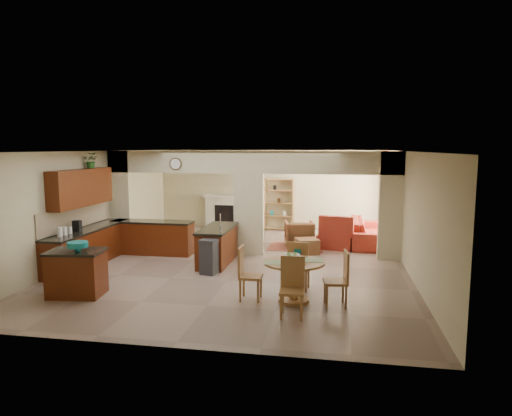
% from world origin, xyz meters
% --- Properties ---
extents(floor, '(10.00, 10.00, 0.00)m').
position_xyz_m(floor, '(0.00, 0.00, 0.00)').
color(floor, '#836B5A').
rests_on(floor, ground).
extents(ceiling, '(10.00, 10.00, 0.00)m').
position_xyz_m(ceiling, '(0.00, 0.00, 2.80)').
color(ceiling, white).
rests_on(ceiling, wall_back).
extents(wall_back, '(8.00, 0.00, 8.00)m').
position_xyz_m(wall_back, '(0.00, 5.00, 1.40)').
color(wall_back, beige).
rests_on(wall_back, floor).
extents(wall_front, '(8.00, 0.00, 8.00)m').
position_xyz_m(wall_front, '(0.00, -5.00, 1.40)').
color(wall_front, beige).
rests_on(wall_front, floor).
extents(wall_left, '(0.00, 10.00, 10.00)m').
position_xyz_m(wall_left, '(-4.00, 0.00, 1.40)').
color(wall_left, beige).
rests_on(wall_left, floor).
extents(wall_right, '(0.00, 10.00, 10.00)m').
position_xyz_m(wall_right, '(4.00, 0.00, 1.40)').
color(wall_right, beige).
rests_on(wall_right, floor).
extents(partition_left_pier, '(0.60, 0.25, 2.80)m').
position_xyz_m(partition_left_pier, '(-3.70, 1.00, 1.40)').
color(partition_left_pier, beige).
rests_on(partition_left_pier, floor).
extents(partition_center_pier, '(0.80, 0.25, 2.20)m').
position_xyz_m(partition_center_pier, '(0.00, 1.00, 1.10)').
color(partition_center_pier, beige).
rests_on(partition_center_pier, floor).
extents(partition_right_pier, '(0.60, 0.25, 2.80)m').
position_xyz_m(partition_right_pier, '(3.70, 1.00, 1.40)').
color(partition_right_pier, beige).
rests_on(partition_right_pier, floor).
extents(partition_header, '(8.00, 0.25, 0.60)m').
position_xyz_m(partition_header, '(0.00, 1.00, 2.50)').
color(partition_header, beige).
rests_on(partition_header, partition_center_pier).
extents(kitchen_counter, '(2.52, 3.29, 1.48)m').
position_xyz_m(kitchen_counter, '(-3.26, -0.25, 0.46)').
color(kitchen_counter, '#3F1107').
rests_on(kitchen_counter, floor).
extents(upper_cabinets, '(0.35, 2.40, 0.90)m').
position_xyz_m(upper_cabinets, '(-3.82, -0.80, 1.92)').
color(upper_cabinets, '#3F1107').
rests_on(upper_cabinets, wall_left).
extents(peninsula, '(0.70, 1.85, 0.91)m').
position_xyz_m(peninsula, '(-0.60, -0.11, 0.46)').
color(peninsula, '#3F1107').
rests_on(peninsula, floor).
extents(wall_clock, '(0.34, 0.03, 0.34)m').
position_xyz_m(wall_clock, '(-2.00, 0.85, 2.45)').
color(wall_clock, '#452D17').
rests_on(wall_clock, partition_header).
extents(rug, '(1.60, 1.30, 0.01)m').
position_xyz_m(rug, '(1.20, 2.10, 0.01)').
color(rug, brown).
rests_on(rug, floor).
extents(fireplace, '(1.60, 0.35, 1.20)m').
position_xyz_m(fireplace, '(-1.60, 4.83, 0.61)').
color(fireplace, beige).
rests_on(fireplace, floor).
extents(shelving_unit, '(1.00, 0.32, 1.80)m').
position_xyz_m(shelving_unit, '(0.35, 4.82, 0.90)').
color(shelving_unit, '#A06237').
rests_on(shelving_unit, floor).
extents(window_a, '(0.02, 0.90, 1.90)m').
position_xyz_m(window_a, '(3.97, 2.30, 1.20)').
color(window_a, white).
rests_on(window_a, wall_right).
extents(window_b, '(0.02, 0.90, 1.90)m').
position_xyz_m(window_b, '(3.97, 4.00, 1.20)').
color(window_b, white).
rests_on(window_b, wall_right).
extents(glazed_door, '(0.02, 0.70, 2.10)m').
position_xyz_m(glazed_door, '(3.97, 3.15, 1.05)').
color(glazed_door, white).
rests_on(glazed_door, wall_right).
extents(drape_a_left, '(0.10, 0.28, 2.30)m').
position_xyz_m(drape_a_left, '(3.93, 1.70, 1.20)').
color(drape_a_left, '#3B1F17').
rests_on(drape_a_left, wall_right).
extents(drape_a_right, '(0.10, 0.28, 2.30)m').
position_xyz_m(drape_a_right, '(3.93, 2.90, 1.20)').
color(drape_a_right, '#3B1F17').
rests_on(drape_a_right, wall_right).
extents(drape_b_left, '(0.10, 0.28, 2.30)m').
position_xyz_m(drape_b_left, '(3.93, 3.40, 1.20)').
color(drape_b_left, '#3B1F17').
rests_on(drape_b_left, wall_right).
extents(drape_b_right, '(0.10, 0.28, 2.30)m').
position_xyz_m(drape_b_right, '(3.93, 4.60, 1.20)').
color(drape_b_right, '#3B1F17').
rests_on(drape_b_right, wall_right).
extents(ceiling_fan, '(1.00, 1.00, 0.10)m').
position_xyz_m(ceiling_fan, '(1.50, 3.00, 2.56)').
color(ceiling_fan, white).
rests_on(ceiling_fan, ceiling).
extents(kitchen_island, '(1.13, 0.87, 0.90)m').
position_xyz_m(kitchen_island, '(-2.67, -3.05, 0.45)').
color(kitchen_island, '#3F1107').
rests_on(kitchen_island, floor).
extents(teal_bowl, '(0.39, 0.39, 0.18)m').
position_xyz_m(teal_bowl, '(-2.58, -3.12, 1.00)').
color(teal_bowl, '#138087').
rests_on(teal_bowl, kitchen_island).
extents(trash_can, '(0.41, 0.37, 0.75)m').
position_xyz_m(trash_can, '(-0.53, -1.14, 0.37)').
color(trash_can, '#2A2A2D').
rests_on(trash_can, floor).
extents(dining_table, '(1.15, 1.15, 0.78)m').
position_xyz_m(dining_table, '(1.55, -2.71, 0.52)').
color(dining_table, '#A06237').
rests_on(dining_table, floor).
extents(fruit_bowl, '(0.30, 0.30, 0.16)m').
position_xyz_m(fruit_bowl, '(1.52, -2.74, 0.86)').
color(fruit_bowl, '#63A323').
rests_on(fruit_bowl, dining_table).
extents(sofa, '(2.59, 1.04, 0.75)m').
position_xyz_m(sofa, '(3.30, 2.88, 0.38)').
color(sofa, maroon).
rests_on(sofa, floor).
extents(chaise, '(1.11, 0.97, 0.39)m').
position_xyz_m(chaise, '(2.34, 2.14, 0.20)').
color(chaise, maroon).
rests_on(chaise, floor).
extents(armchair, '(0.96, 0.98, 0.76)m').
position_xyz_m(armchair, '(1.28, 2.17, 0.38)').
color(armchair, maroon).
rests_on(armchair, floor).
extents(ottoman, '(0.73, 0.73, 0.41)m').
position_xyz_m(ottoman, '(1.56, 1.32, 0.20)').
color(ottoman, maroon).
rests_on(ottoman, floor).
extents(plant, '(0.41, 0.38, 0.39)m').
position_xyz_m(plant, '(-3.82, -0.30, 2.57)').
color(plant, '#1A4913').
rests_on(plant, upper_cabinets).
extents(chair_north, '(0.46, 0.46, 1.02)m').
position_xyz_m(chair_north, '(1.59, -2.01, 0.55)').
color(chair_north, '#A06237').
rests_on(chair_north, floor).
extents(chair_east, '(0.47, 0.47, 1.02)m').
position_xyz_m(chair_east, '(2.41, -2.79, 0.55)').
color(chair_east, '#A06237').
rests_on(chair_east, floor).
extents(chair_south, '(0.44, 0.44, 1.02)m').
position_xyz_m(chair_south, '(1.59, -3.40, 0.55)').
color(chair_south, '#A06237').
rests_on(chair_south, floor).
extents(chair_west, '(0.43, 0.42, 1.02)m').
position_xyz_m(chair_west, '(0.65, -2.72, 0.55)').
color(chair_west, '#A06237').
rests_on(chair_west, floor).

